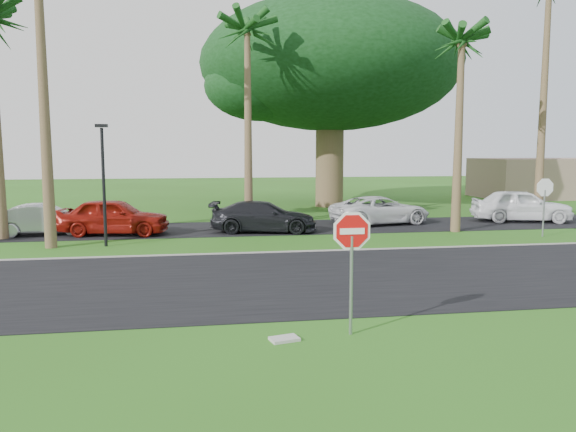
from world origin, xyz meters
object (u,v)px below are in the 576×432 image
(stop_sign_far, at_px, (545,195))
(car_pickup, at_px, (521,206))
(car_silver, at_px, (44,220))
(stop_sign_near, at_px, (352,247))
(car_dark, at_px, (264,217))
(car_red, at_px, (114,217))
(car_minivan, at_px, (380,210))

(stop_sign_far, distance_m, car_pickup, 5.12)
(stop_sign_far, distance_m, car_silver, 21.46)
(stop_sign_near, bearing_deg, car_dark, 90.37)
(car_red, height_order, car_minivan, car_red)
(car_red, bearing_deg, car_pickup, -77.91)
(car_dark, distance_m, car_pickup, 13.54)
(car_minivan, bearing_deg, stop_sign_far, -143.72)
(stop_sign_far, xyz_separation_m, car_dark, (-11.59, 3.18, -1.09))
(car_silver, distance_m, car_pickup, 22.95)
(car_red, distance_m, car_dark, 6.50)
(stop_sign_far, relative_size, car_pickup, 0.54)
(car_pickup, bearing_deg, stop_sign_near, 153.96)
(stop_sign_near, bearing_deg, car_silver, 122.77)
(car_silver, bearing_deg, car_pickup, -93.74)
(car_red, bearing_deg, car_silver, 88.84)
(car_red, height_order, car_pickup, car_pickup)
(stop_sign_near, distance_m, car_minivan, 17.01)
(stop_sign_far, relative_size, car_silver, 0.65)
(stop_sign_near, xyz_separation_m, car_silver, (-9.58, 14.88, -1.11))
(stop_sign_near, distance_m, car_dark, 14.22)
(stop_sign_far, relative_size, car_minivan, 0.53)
(car_minivan, bearing_deg, car_silver, 81.41)
(car_pickup, bearing_deg, car_minivan, 102.63)
(stop_sign_far, bearing_deg, car_pickup, -111.69)
(stop_sign_near, distance_m, car_pickup, 20.62)
(car_pickup, bearing_deg, stop_sign_far, 172.71)
(car_dark, bearing_deg, car_pickup, -73.47)
(car_minivan, distance_m, car_pickup, 7.43)
(car_silver, relative_size, car_red, 0.87)
(car_minivan, relative_size, car_pickup, 1.02)
(stop_sign_near, height_order, car_minivan, stop_sign_near)
(stop_sign_far, relative_size, car_dark, 0.55)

